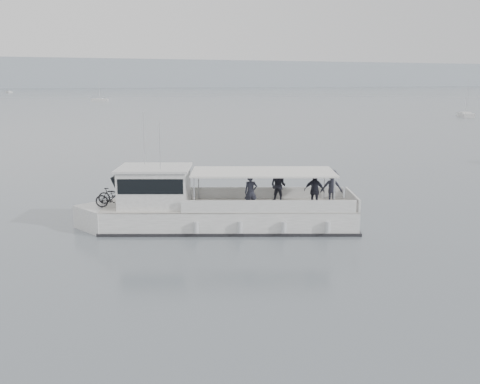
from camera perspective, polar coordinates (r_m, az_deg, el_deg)
name	(u,v)px	position (r m, az deg, el deg)	size (l,w,h in m)	color
ground	(190,258)	(20.24, -5.31, -7.05)	(1400.00, 1400.00, 0.00)	slate
headland	(28,73)	(578.48, -21.68, 11.68)	(1400.00, 90.00, 28.00)	#939EA8
tour_boat	(205,209)	(24.12, -3.75, -1.78)	(12.41, 7.01, 5.33)	white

